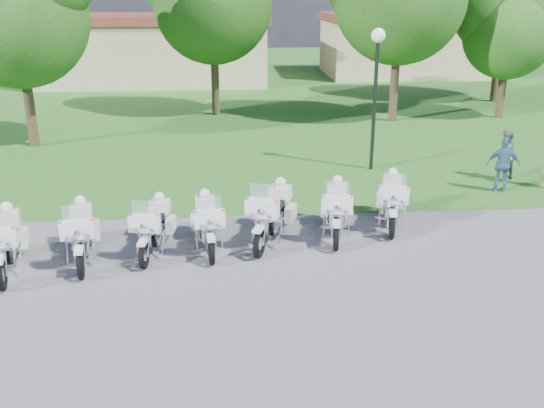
{
  "coord_description": "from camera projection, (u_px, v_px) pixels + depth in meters",
  "views": [
    {
      "loc": [
        -1.36,
        -11.74,
        5.55
      ],
      "look_at": [
        -0.41,
        1.2,
        0.95
      ],
      "focal_mm": 40.0,
      "sensor_mm": 36.0,
      "label": 1
    }
  ],
  "objects": [
    {
      "name": "lamp_post",
      "position": [
        377.0,
        65.0,
        18.72
      ],
      "size": [
        0.44,
        0.44,
        4.46
      ],
      "color": "black",
      "rests_on": "ground"
    },
    {
      "name": "building_west",
      "position": [
        153.0,
        48.0,
        38.19
      ],
      "size": [
        14.56,
        8.32,
        4.1
      ],
      "color": "tan",
      "rests_on": "ground"
    },
    {
      "name": "motorcycle_5",
      "position": [
        337.0,
        209.0,
        14.34
      ],
      "size": [
        1.0,
        2.27,
        1.54
      ],
      "rotation": [
        0.0,
        0.0,
        2.97
      ],
      "color": "black",
      "rests_on": "ground"
    },
    {
      "name": "motorcycle_0",
      "position": [
        6.0,
        241.0,
        12.51
      ],
      "size": [
        1.04,
        2.27,
        1.54
      ],
      "rotation": [
        0.0,
        0.0,
        3.34
      ],
      "color": "black",
      "rests_on": "ground"
    },
    {
      "name": "motorcycle_6",
      "position": [
        392.0,
        200.0,
        14.96
      ],
      "size": [
        1.09,
        2.25,
        1.54
      ],
      "rotation": [
        0.0,
        0.0,
        2.9
      ],
      "color": "black",
      "rests_on": "ground"
    },
    {
      "name": "ground",
      "position": [
        295.0,
        264.0,
        12.98
      ],
      "size": [
        100.0,
        100.0,
        0.0
      ],
      "primitive_type": "plane",
      "color": "slate",
      "rests_on": "ground"
    },
    {
      "name": "tree_0",
      "position": [
        15.0,
        3.0,
        21.12
      ],
      "size": [
        5.79,
        4.94,
        7.72
      ],
      "color": "#38281C",
      "rests_on": "ground"
    },
    {
      "name": "bystander_b",
      "position": [
        504.0,
        155.0,
        18.53
      ],
      "size": [
        0.93,
        0.85,
        1.56
      ],
      "primitive_type": "imported",
      "rotation": [
        0.0,
        0.0,
        -2.71
      ],
      "color": "slate",
      "rests_on": "ground"
    },
    {
      "name": "tree_3",
      "position": [
        509.0,
        25.0,
        26.48
      ],
      "size": [
        4.66,
        3.98,
        6.22
      ],
      "color": "#38281C",
      "rests_on": "ground"
    },
    {
      "name": "motorcycle_4",
      "position": [
        272.0,
        213.0,
        13.98
      ],
      "size": [
        1.31,
        2.3,
        1.62
      ],
      "rotation": [
        0.0,
        0.0,
        2.79
      ],
      "color": "black",
      "rests_on": "ground"
    },
    {
      "name": "building_east",
      "position": [
        408.0,
        44.0,
        41.25
      ],
      "size": [
        11.44,
        7.28,
        4.1
      ],
      "color": "tan",
      "rests_on": "ground"
    },
    {
      "name": "motorcycle_1",
      "position": [
        81.0,
        233.0,
        12.96
      ],
      "size": [
        0.98,
        2.24,
        1.51
      ],
      "rotation": [
        0.0,
        0.0,
        3.31
      ],
      "color": "black",
      "rests_on": "ground"
    },
    {
      "name": "grass_lawn",
      "position": [
        249.0,
        82.0,
        38.36
      ],
      "size": [
        100.0,
        48.0,
        0.01
      ],
      "primitive_type": "cube",
      "color": "#256720",
      "rests_on": "ground"
    },
    {
      "name": "bystander_c",
      "position": [
        503.0,
        165.0,
        17.37
      ],
      "size": [
        1.01,
        0.62,
        1.6
      ],
      "primitive_type": "imported",
      "rotation": [
        0.0,
        0.0,
        2.88
      ],
      "color": "#386887",
      "rests_on": "ground"
    },
    {
      "name": "motorcycle_2",
      "position": [
        154.0,
        226.0,
        13.42
      ],
      "size": [
        0.87,
        2.13,
        1.44
      ],
      "rotation": [
        0.0,
        0.0,
        3.01
      ],
      "color": "black",
      "rests_on": "ground"
    },
    {
      "name": "motorcycle_3",
      "position": [
        208.0,
        223.0,
        13.6
      ],
      "size": [
        0.84,
        2.17,
        1.46
      ],
      "rotation": [
        0.0,
        0.0,
        3.24
      ],
      "color": "black",
      "rests_on": "ground"
    }
  ]
}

